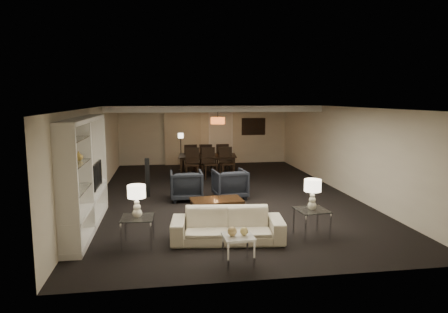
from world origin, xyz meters
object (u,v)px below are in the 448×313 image
(pendant_light, at_px, (218,121))
(table_lamp_left, at_px, (137,201))
(sofa, at_px, (228,225))
(chair_fm, at_px, (206,158))
(floor_speaker, at_px, (147,178))
(dining_table, at_px, (208,165))
(television, at_px, (93,175))
(vase_amber, at_px, (79,156))
(floor_lamp, at_px, (181,152))
(marble_table, at_px, (238,250))
(chair_fr, at_px, (221,157))
(chair_nr, at_px, (227,163))
(side_table_right, at_px, (311,223))
(vase_blue, at_px, (71,190))
(chair_nl, at_px, (192,164))
(chair_nm, at_px, (210,163))
(side_table_left, at_px, (138,231))
(coffee_table, at_px, (217,208))
(armchair_right, at_px, (230,184))
(armchair_left, at_px, (186,185))
(table_lamp_right, at_px, (312,195))
(chair_fl, at_px, (190,158))

(pendant_light, bearing_deg, table_lamp_left, -109.06)
(sofa, bearing_deg, chair_fm, 93.51)
(floor_speaker, xyz_separation_m, dining_table, (2.02, 2.92, -0.19))
(sofa, height_order, chair_fm, chair_fm)
(television, height_order, vase_amber, vase_amber)
(floor_speaker, relative_size, floor_lamp, 0.77)
(marble_table, bearing_deg, chair_fr, 83.51)
(television, height_order, chair_fr, television)
(marble_table, distance_m, chair_nr, 7.24)
(chair_fm, xyz_separation_m, chair_fr, (0.60, 0.00, 0.00))
(pendant_light, distance_m, marble_table, 8.56)
(table_lamp_left, relative_size, floor_lamp, 0.43)
(pendant_light, height_order, table_lamp_left, pendant_light)
(floor_speaker, bearing_deg, floor_lamp, 68.32)
(pendant_light, distance_m, side_table_right, 7.49)
(vase_blue, bearing_deg, chair_nl, 67.66)
(vase_blue, bearing_deg, chair_nm, 63.11)
(side_table_left, bearing_deg, pendant_light, 70.94)
(side_table_right, distance_m, floor_speaker, 5.08)
(coffee_table, bearing_deg, sofa, -90.00)
(coffee_table, height_order, marble_table, marble_table)
(armchair_right, height_order, chair_nm, chair_nm)
(table_lamp_left, height_order, chair_nm, table_lamp_left)
(table_lamp_left, height_order, television, television)
(armchair_left, xyz_separation_m, dining_table, (0.96, 3.42, -0.04))
(side_table_right, height_order, table_lamp_right, table_lamp_right)
(pendant_light, bearing_deg, chair_fr, 37.11)
(side_table_right, bearing_deg, side_table_left, 180.00)
(chair_nm, height_order, chair_fm, same)
(floor_speaker, xyz_separation_m, chair_fl, (1.42, 3.57, -0.02))
(table_lamp_right, relative_size, dining_table, 0.30)
(pendant_light, height_order, chair_fm, pendant_light)
(dining_table, bearing_deg, armchair_right, -80.00)
(sofa, height_order, armchair_left, armchair_left)
(dining_table, bearing_deg, armchair_left, -99.67)
(sofa, distance_m, side_table_left, 1.70)
(side_table_left, relative_size, dining_table, 0.29)
(television, bearing_deg, chair_fr, -33.77)
(pendant_light, xyz_separation_m, sofa, (-0.81, -7.25, -1.61))
(pendant_light, xyz_separation_m, table_lamp_right, (0.89, -7.25, -1.06))
(marble_table, bearing_deg, chair_fl, 91.60)
(armchair_right, distance_m, floor_lamp, 4.73)
(sofa, xyz_separation_m, chair_nm, (0.36, 6.07, 0.22))
(table_lamp_right, bearing_deg, vase_blue, -177.78)
(vase_amber, relative_size, chair_fm, 0.16)
(table_lamp_right, bearing_deg, armchair_left, 124.88)
(table_lamp_right, bearing_deg, marble_table, -147.09)
(chair_nm, bearing_deg, armchair_left, -116.57)
(vase_blue, height_order, chair_fr, vase_blue)
(dining_table, bearing_deg, marble_table, -86.62)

